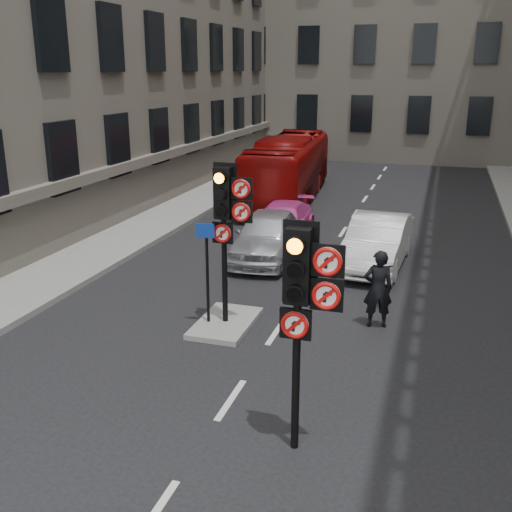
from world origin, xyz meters
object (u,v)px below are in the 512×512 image
Objects in this scene: motorcycle at (381,278)px; info_sign at (207,259)px; signal_far at (227,210)px; motorcyclist at (378,289)px; signal_near at (304,291)px; car_silver at (267,235)px; car_white at (377,242)px; bus_red at (288,169)px; car_pink at (282,223)px.

motorcycle is 0.75× the size of info_sign.
signal_far is 3.80m from motorcyclist.
signal_near is 1.55× the size of info_sign.
car_silver is 5.42m from info_sign.
signal_far is at bearing 2.45° from motorcyclist.
car_white is 0.44× the size of bus_red.
car_pink is at bearing 122.93° from motorcycle.
car_silver is at bearing 109.30° from signal_near.
motorcyclist is (0.50, -4.44, 0.16)m from car_white.
info_sign is at bearing 128.38° from signal_near.
signal_near is at bearing -56.98° from signal_far.
car_white is at bearing -30.18° from car_pink.
car_white is 9.66m from bus_red.
car_pink reaches higher than motorcycle.
motorcyclist is (0.59, 5.01, -1.69)m from signal_near.
motorcyclist is at bearing 2.38° from info_sign.
signal_far reaches higher than car_silver.
motorcycle is 0.97× the size of motorcyclist.
car_silver reaches higher than car_pink.
motorcycle is (3.79, -4.41, -0.10)m from car_pink.
signal_near is 4.77m from signal_far.
car_white is at bearing -64.13° from bus_red.
car_white is at bearing -98.70° from motorcyclist.
motorcyclist is at bearing -80.24° from car_white.
signal_near reaches higher than info_sign.
motorcycle is at bearing 42.81° from signal_far.
car_pink is 6.71m from bus_red.
signal_near is 4.99m from info_sign.
signal_near is 2.07× the size of motorcycle.
bus_red is at bearing 96.22° from car_silver.
motorcycle is at bearing 25.10° from info_sign.
car_white is (3.30, 0.27, -0.00)m from car_silver.
motorcycle is (3.70, -2.32, -0.22)m from car_silver.
info_sign reaches higher than car_silver.
car_white reaches higher than motorcycle.
motorcyclist is 3.87m from info_sign.
car_pink is (-0.70, 7.27, -2.09)m from signal_far.
info_sign is at bearing 2.85° from motorcyclist.
signal_far is 0.80× the size of car_white.
motorcyclist reaches higher than car_white.
car_white is 6.48m from info_sign.
signal_near is 9.90m from car_silver.
signal_far is at bearing -87.26° from car_silver.
signal_near is 0.83× the size of car_silver.
info_sign is at bearing -92.12° from car_silver.
car_white is at bearing 45.32° from info_sign.
signal_far is 1.19m from info_sign.
signal_far is 1.55× the size of info_sign.
car_pink is 0.42× the size of bus_red.
signal_far is 1.99× the size of motorcyclist.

